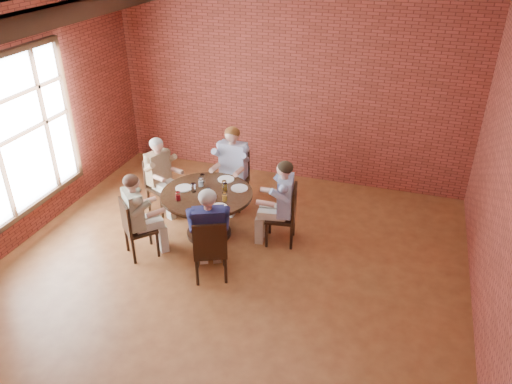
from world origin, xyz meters
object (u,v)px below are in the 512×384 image
(chair_d, at_px, (134,226))
(chair_e, at_px, (210,248))
(chair_b, at_px, (234,175))
(diner_e, at_px, (209,234))
(diner_a, at_px, (281,203))
(chair_a, at_px, (287,213))
(diner_b, at_px, (232,168))
(dining_table, at_px, (207,205))
(chair_c, at_px, (159,182))
(smartphone, at_px, (224,207))
(diner_d, at_px, (139,216))
(diner_c, at_px, (161,176))

(chair_d, height_order, chair_e, chair_e)
(chair_b, distance_m, diner_e, 2.05)
(diner_a, bearing_deg, chair_a, 90.00)
(diner_b, xyz_separation_m, chair_e, (0.44, -1.99, -0.19))
(dining_table, xyz_separation_m, chair_c, (-1.09, 0.49, -0.03))
(dining_table, xyz_separation_m, diner_b, (0.03, 0.98, 0.18))
(dining_table, bearing_deg, diner_a, 9.08)
(chair_d, height_order, smartphone, chair_d)
(diner_d, bearing_deg, chair_e, -148.11)
(chair_b, xyz_separation_m, diner_e, (0.39, -2.01, 0.16))
(diner_a, distance_m, chair_b, 1.41)
(chair_c, height_order, diner_e, diner_e)
(smartphone, bearing_deg, chair_e, -102.61)
(chair_a, distance_m, smartphone, 0.98)
(chair_a, height_order, diner_b, diner_b)
(chair_e, bearing_deg, diner_d, -36.13)
(chair_a, relative_size, diner_e, 0.69)
(diner_e, bearing_deg, diner_b, -103.13)
(chair_a, xyz_separation_m, smartphone, (-0.79, -0.52, 0.24))
(chair_b, relative_size, smartphone, 7.20)
(smartphone, bearing_deg, chair_c, 133.53)
(chair_e, height_order, smartphone, chair_e)
(dining_table, bearing_deg, chair_e, -65.10)
(diner_d, height_order, smartphone, diner_d)
(chair_b, bearing_deg, diner_d, -110.42)
(chair_c, bearing_deg, diner_e, -108.91)
(dining_table, bearing_deg, chair_d, -133.12)
(diner_b, bearing_deg, chair_d, -112.24)
(chair_a, bearing_deg, diner_d, -72.42)
(dining_table, relative_size, diner_d, 1.06)
(dining_table, bearing_deg, smartphone, -38.82)
(chair_d, xyz_separation_m, diner_e, (1.22, -0.09, 0.18))
(chair_e, bearing_deg, diner_e, -90.00)
(chair_e, bearing_deg, dining_table, -90.00)
(chair_a, xyz_separation_m, chair_b, (-1.16, 0.88, 0.02))
(chair_c, distance_m, diner_d, 1.32)
(chair_b, xyz_separation_m, smartphone, (0.37, -1.40, 0.23))
(diner_c, distance_m, chair_d, 1.32)
(dining_table, height_order, chair_b, chair_b)
(diner_b, distance_m, smartphone, 1.36)
(chair_c, relative_size, chair_d, 1.00)
(diner_a, bearing_deg, chair_c, -107.05)
(chair_a, height_order, diner_a, diner_a)
(diner_c, height_order, smartphone, diner_c)
(diner_b, distance_m, diner_d, 1.91)
(chair_a, xyz_separation_m, diner_d, (-1.93, -0.97, 0.14))
(dining_table, distance_m, diner_b, 1.00)
(dining_table, xyz_separation_m, smartphone, (0.41, -0.33, 0.23))
(diner_a, bearing_deg, chair_e, -37.43)
(chair_a, bearing_deg, chair_e, -40.28)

